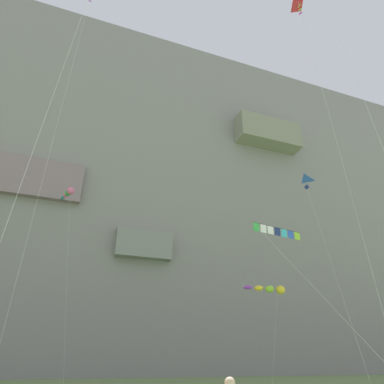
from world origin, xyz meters
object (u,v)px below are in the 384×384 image
(kite_windsock_upper_left, at_px, (271,289))
(kite_delta_high_left, at_px, (303,191))
(kite_windsock_low_left, at_px, (68,193))
(kite_banner_high_right, at_px, (279,234))
(kite_diamond_far_left, at_px, (299,4))

(kite_windsock_upper_left, distance_m, kite_delta_high_left, 10.36)
(kite_windsock_upper_left, distance_m, kite_windsock_low_left, 26.07)
(kite_windsock_upper_left, xyz_separation_m, kite_windsock_low_left, (-20.71, 10.33, 12.00))
(kite_delta_high_left, bearing_deg, kite_banner_high_right, -144.32)
(kite_windsock_low_left, relative_size, kite_diamond_far_left, 0.68)
(kite_banner_high_right, bearing_deg, kite_delta_high_left, 35.68)
(kite_windsock_upper_left, xyz_separation_m, kite_delta_high_left, (1.54, -5.29, 8.77))
(kite_windsock_upper_left, height_order, kite_delta_high_left, kite_delta_high_left)
(kite_banner_high_right, height_order, kite_delta_high_left, kite_delta_high_left)
(kite_banner_high_right, bearing_deg, kite_diamond_far_left, -77.28)
(kite_windsock_upper_left, distance_m, kite_diamond_far_left, 26.18)
(kite_delta_high_left, bearing_deg, kite_windsock_upper_left, 106.27)
(kite_banner_high_right, relative_size, kite_delta_high_left, 0.60)
(kite_windsock_upper_left, height_order, kite_banner_high_right, kite_banner_high_right)
(kite_delta_high_left, bearing_deg, kite_windsock_low_left, 144.93)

